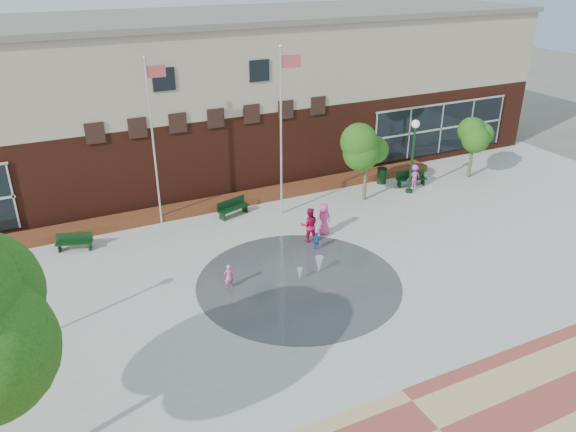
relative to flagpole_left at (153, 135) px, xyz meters
name	(u,v)px	position (x,y,z in m)	size (l,w,h in m)	color
ground	(336,321)	(3.58, -11.00, -4.56)	(120.00, 120.00, 0.00)	#666056
plaza_concrete	(288,271)	(3.58, -7.00, -4.56)	(46.00, 18.00, 0.01)	#A8A8A0
splash_pad	(299,282)	(3.58, -8.00, -4.56)	(8.40, 8.40, 0.01)	#383A3D
library_building	(187,97)	(3.58, 6.48, 0.08)	(44.40, 10.40, 9.20)	#501F13
flower_bed	(226,206)	(3.58, 0.60, -4.56)	(26.00, 1.20, 0.40)	maroon
flagpole_left	(153,135)	(0.00, 0.00, 0.00)	(0.96, 0.16, 8.19)	silver
flagpole_right	(282,125)	(5.88, -1.63, 0.20)	(1.04, 0.28, 8.52)	silver
lamp_left	(25,287)	(-6.36, -7.27, -2.43)	(0.36, 0.36, 3.42)	black
lamp_right	(413,148)	(13.55, -2.21, -1.95)	(0.44, 0.44, 4.20)	black
bench_left	(75,245)	(-4.31, -1.08, -4.30)	(1.66, 0.96, 0.81)	black
bench_mid	(233,211)	(3.50, -0.78, -4.27)	(1.84, 1.00, 0.89)	black
bench_right	(411,181)	(14.25, -1.44, -4.27)	(1.83, 0.88, 0.88)	black
trash_can	(382,176)	(12.94, -0.37, -4.08)	(0.58, 0.58, 0.95)	black
tree_mid	(367,145)	(10.69, -1.97, -1.42)	(2.56, 2.56, 4.31)	#4D4230
tree_small_right	(475,131)	(18.25, -1.84, -1.67)	(2.32, 2.32, 3.96)	#4D4230
water_jet_a	(319,273)	(4.70, -7.69, -4.56)	(0.37, 0.37, 0.72)	white
water_jet_b	(300,280)	(3.70, -7.86, -4.56)	(0.23, 0.23, 0.52)	white
child_splash	(229,277)	(0.86, -7.16, -4.02)	(0.40, 0.26, 1.09)	pink
adult_red	(309,225)	(5.66, -5.00, -3.70)	(0.84, 0.65, 1.72)	#B00E39
adult_pink	(324,219)	(6.64, -4.61, -3.77)	(0.77, 0.50, 1.58)	#DE4488
child_blue	(317,241)	(5.59, -5.85, -4.12)	(0.52, 0.22, 0.88)	blue
person_bench	(414,176)	(14.20, -1.70, -3.86)	(0.90, 0.52, 1.40)	#D150AB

